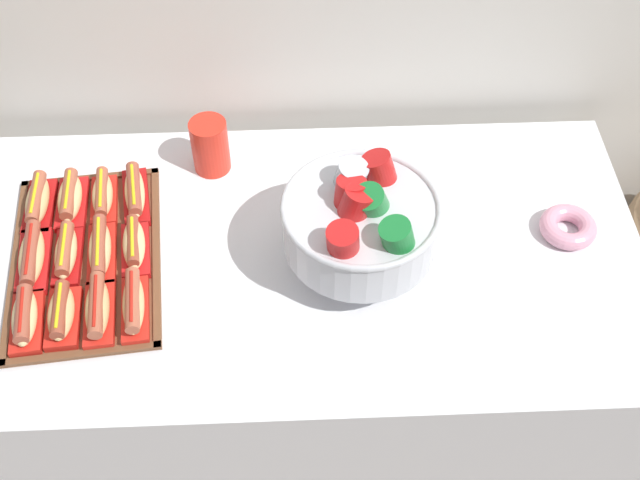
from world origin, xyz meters
TOP-DOWN VIEW (x-y plane):
  - ground_plane at (0.00, 0.00)m, footprint 10.00×10.00m
  - buffet_table at (0.00, 0.00)m, footprint 1.58×0.84m
  - serving_tray at (-0.48, -0.00)m, footprint 0.38×0.56m
  - hot_dog_0 at (-0.58, -0.18)m, footprint 0.08×0.16m
  - hot_dog_1 at (-0.50, -0.17)m, footprint 0.08×0.16m
  - hot_dog_2 at (-0.43, -0.16)m, footprint 0.08×0.17m
  - hot_dog_3 at (-0.35, -0.16)m, footprint 0.07×0.17m
  - hot_dog_4 at (-0.59, -0.01)m, footprint 0.09×0.19m
  - hot_dog_5 at (-0.52, -0.01)m, footprint 0.07×0.17m
  - hot_dog_6 at (-0.44, 0.00)m, footprint 0.08×0.18m
  - hot_dog_7 at (-0.37, 0.01)m, footprint 0.08×0.16m
  - hot_dog_8 at (-0.61, 0.15)m, footprint 0.07×0.17m
  - hot_dog_9 at (-0.53, 0.16)m, footprint 0.08×0.17m
  - hot_dog_10 at (-0.46, 0.17)m, footprint 0.08×0.16m
  - hot_dog_11 at (-0.38, 0.17)m, footprint 0.08×0.19m
  - punch_bowl at (0.13, -0.03)m, footprint 0.34×0.34m
  - cup_stack at (-0.21, 0.29)m, footprint 0.09×0.09m
  - donut at (0.62, 0.04)m, footprint 0.13×0.13m

SIDE VIEW (x-z plane):
  - ground_plane at x=0.00m, z-range 0.00..0.00m
  - buffet_table at x=0.00m, z-range 0.02..0.79m
  - serving_tray at x=-0.48m, z-range 0.77..0.78m
  - donut at x=0.62m, z-range 0.77..0.81m
  - hot_dog_4 at x=-0.59m, z-range 0.77..0.83m
  - hot_dog_11 at x=-0.38m, z-range 0.77..0.83m
  - hot_dog_10 at x=-0.46m, z-range 0.78..0.83m
  - hot_dog_0 at x=-0.58m, z-range 0.77..0.83m
  - hot_dog_5 at x=-0.52m, z-range 0.77..0.83m
  - hot_dog_1 at x=-0.50m, z-range 0.77..0.84m
  - hot_dog_6 at x=-0.44m, z-range 0.78..0.84m
  - hot_dog_9 at x=-0.53m, z-range 0.77..0.84m
  - hot_dog_8 at x=-0.61m, z-range 0.77..0.84m
  - hot_dog_7 at x=-0.37m, z-range 0.78..0.84m
  - hot_dog_2 at x=-0.43m, z-range 0.78..0.84m
  - hot_dog_3 at x=-0.35m, z-range 0.78..0.84m
  - cup_stack at x=-0.21m, z-range 0.77..0.91m
  - punch_bowl at x=0.13m, z-range 0.78..1.03m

